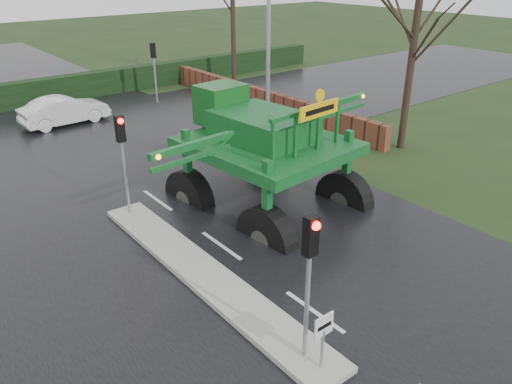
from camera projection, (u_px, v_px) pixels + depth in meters
ground at (314, 312)px, 12.32m from camera, size 140.00×140.00×0.00m
road_main at (133, 183)px, 19.39m from camera, size 14.00×80.00×0.02m
road_cross at (76, 143)px, 23.63m from camera, size 80.00×12.00×0.02m
median_island at (203, 274)px, 13.67m from camera, size 1.20×10.00×0.16m
hedge_row at (23, 94)px, 28.97m from camera, size 44.00×0.90×1.50m
brick_wall at (250, 96)px, 29.31m from camera, size 0.40×20.00×1.20m
keep_left_sign at (323, 333)px, 10.07m from camera, size 0.50×0.07×1.35m
traffic_signal_near at (310, 259)px, 9.77m from camera, size 0.26×0.33×3.52m
traffic_signal_mid at (122, 144)px, 15.78m from camera, size 0.26×0.33×3.52m
traffic_signal_far at (154, 59)px, 29.04m from camera, size 0.26×0.33×3.52m
street_light_right at (264, 5)px, 22.89m from camera, size 3.85×0.30×10.00m
tree_right_near at (415, 30)px, 20.85m from camera, size 5.60×5.60×9.64m
crop_sprayer at (261, 159)px, 14.59m from camera, size 9.86×6.54×5.52m
white_sedan at (67, 124)px, 26.25m from camera, size 4.53×1.80×1.47m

